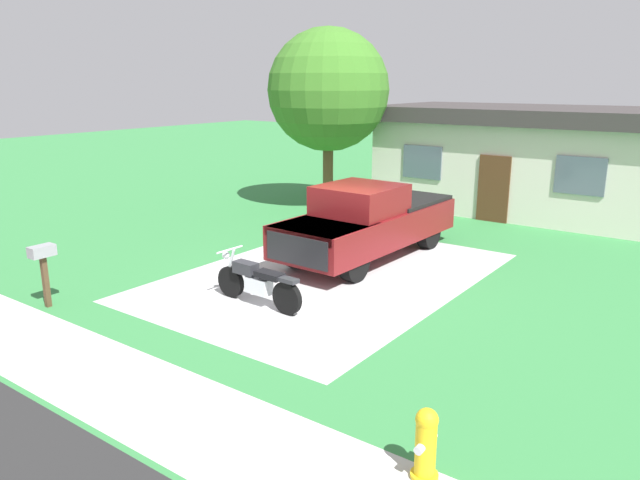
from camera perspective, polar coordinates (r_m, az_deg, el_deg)
name	(u,v)px	position (r m, az deg, el deg)	size (l,w,h in m)	color
ground_plane	(329,276)	(13.83, 0.89, -3.44)	(80.00, 80.00, 0.00)	#337C3F
driveway_pad	(329,276)	(13.83, 0.89, -3.42)	(5.87, 8.41, 0.01)	#B3B3B3
sidewalk_strip	(102,376)	(9.93, -20.04, -12.06)	(36.00, 1.80, 0.01)	beige
motorcycle	(257,283)	(11.99, -6.00, -4.05)	(2.21, 0.70, 1.09)	black
pickup_truck	(369,220)	(15.15, 4.72, 1.89)	(2.16, 5.68, 1.90)	black
fire_hydrant	(426,445)	(7.16, 10.03, -18.61)	(0.32, 0.40, 0.87)	yellow
mailbox	(43,259)	(12.88, -24.86, -1.69)	(0.26, 0.48, 1.26)	#4C3823
shade_tree	(328,90)	(20.88, 0.79, 14.05)	(4.12, 4.12, 6.11)	brown
neighbor_house	(522,157)	(21.97, 18.63, 7.45)	(9.60, 5.60, 3.50)	beige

